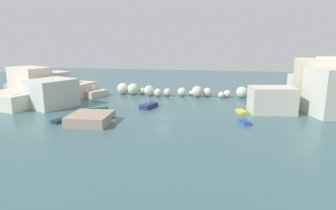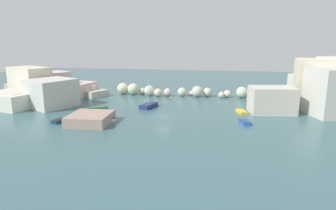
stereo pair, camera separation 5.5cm
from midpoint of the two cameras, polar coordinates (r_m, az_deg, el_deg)
The scene contains 12 objects.
cove_water at distance 51.79m, azimuth -0.93°, elevation -2.25°, with size 160.00×160.00×0.00m, color #3E6369.
cliff_headland_left at distance 69.61m, azimuth -23.11°, elevation 2.66°, with size 23.02×24.53×7.35m.
cliff_headland_right at distance 62.37m, azimuth 28.57°, elevation 2.44°, with size 25.42×18.01×10.03m.
rock_breakwater at distance 69.96m, azimuth 3.20°, elevation 2.67°, with size 35.85×4.05×2.78m.
stone_dock at distance 49.01m, azimuth -14.78°, elevation -2.57°, with size 6.33×6.81×1.59m, color tan.
channel_buoy at distance 66.95m, azimuth 0.67°, elevation 1.38°, with size 0.45×0.45×0.45m, color gold.
moored_boat_0 at distance 55.98m, azimuth 14.06°, elevation -1.26°, with size 2.17×3.20×0.45m.
moored_boat_1 at distance 49.17m, azimuth -11.78°, elevation -2.98°, with size 2.57×3.01×0.58m.
moored_boat_2 at distance 58.45m, azimuth -3.73°, elevation -0.10°, with size 3.08×4.64×5.19m.
moored_boat_3 at distance 51.26m, azimuth -20.42°, elevation -2.92°, with size 1.74×2.52×0.53m.
moored_boat_4 at distance 48.78m, azimuth 14.77°, elevation -3.27°, with size 1.99×2.87×0.54m.
moored_boat_5 at distance 57.42m, azimuth -13.38°, elevation -0.72°, with size 3.94×2.99×0.72m.
Camera 2 is at (9.75, -49.09, 13.31)m, focal length 31.43 mm.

